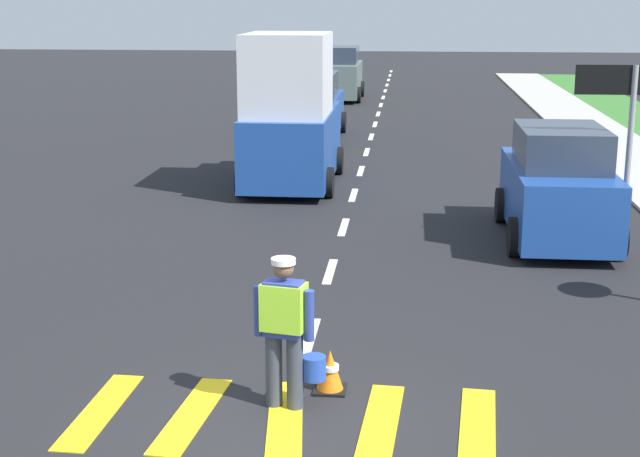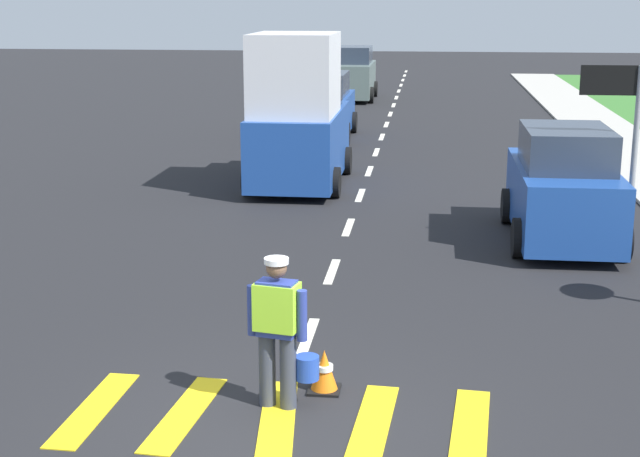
{
  "view_description": "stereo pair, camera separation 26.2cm",
  "coord_description": "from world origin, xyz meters",
  "views": [
    {
      "loc": [
        1.24,
        -8.68,
        4.3
      ],
      "look_at": [
        -0.01,
        4.16,
        1.1
      ],
      "focal_mm": 52.39,
      "sensor_mm": 36.0,
      "label": 1
    },
    {
      "loc": [
        1.5,
        -8.65,
        4.3
      ],
      "look_at": [
        -0.01,
        4.16,
        1.1
      ],
      "focal_mm": 52.39,
      "sensor_mm": 36.0,
      "label": 2
    }
  ],
  "objects": [
    {
      "name": "lane_direction_sign",
      "position": [
        4.73,
        7.58,
        2.41
      ],
      "size": [
        1.16,
        0.11,
        3.2
      ],
      "color": "gray",
      "rests_on": "ground"
    },
    {
      "name": "traffic_cone_near",
      "position": [
        0.4,
        1.03,
        0.24
      ],
      "size": [
        0.36,
        0.36,
        0.49
      ],
      "color": "black",
      "rests_on": "ground"
    },
    {
      "name": "road_worker",
      "position": [
        -0.02,
        0.56,
        0.93
      ],
      "size": [
        0.77,
        0.37,
        1.67
      ],
      "color": "#383D4C",
      "rests_on": "ground"
    },
    {
      "name": "car_parked_curbside",
      "position": [
        3.91,
        8.18,
        0.96
      ],
      "size": [
        1.94,
        4.06,
        2.07
      ],
      "color": "#1E4799",
      "rests_on": "ground"
    },
    {
      "name": "car_oncoming_second",
      "position": [
        -1.89,
        20.29,
        0.94
      ],
      "size": [
        2.03,
        4.33,
        2.03
      ],
      "color": "#1E4799",
      "rests_on": "ground"
    },
    {
      "name": "ground_plane",
      "position": [
        0.0,
        21.0,
        0.0
      ],
      "size": [
        96.0,
        96.0,
        0.0
      ],
      "primitive_type": "plane",
      "color": "black"
    },
    {
      "name": "lane_center_line",
      "position": [
        0.0,
        25.2,
        0.0
      ],
      "size": [
        0.14,
        46.4,
        0.01
      ],
      "color": "silver",
      "rests_on": "ground"
    },
    {
      "name": "car_oncoming_third",
      "position": [
        -1.81,
        31.75,
        1.05
      ],
      "size": [
        1.88,
        4.35,
        2.26
      ],
      "color": "slate",
      "rests_on": "ground"
    },
    {
      "name": "delivery_truck",
      "position": [
        -1.51,
        12.63,
        1.61
      ],
      "size": [
        2.16,
        4.6,
        3.54
      ],
      "color": "#1E4799",
      "rests_on": "ground"
    },
    {
      "name": "crosswalk_stripes",
      "position": [
        0.0,
        0.26,
        0.01
      ],
      "size": [
        4.46,
        1.93,
        0.01
      ],
      "color": "yellow",
      "rests_on": "ground"
    }
  ]
}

